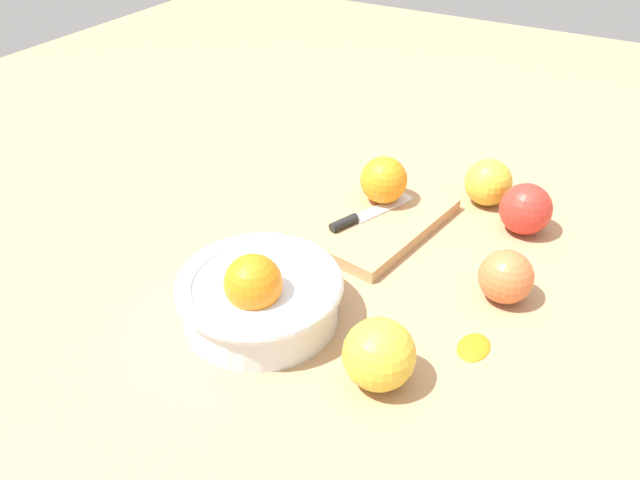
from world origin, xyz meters
name	(u,v)px	position (x,y,z in m)	size (l,w,h in m)	color
ground_plane	(400,265)	(0.00, 0.00, 0.00)	(2.40, 2.40, 0.00)	tan
bowl	(259,294)	(-0.18, 0.10, 0.04)	(0.20, 0.20, 0.10)	silver
cutting_board	(376,221)	(0.07, 0.07, 0.01)	(0.24, 0.15, 0.02)	tan
orange_on_board	(384,180)	(0.11, 0.08, 0.05)	(0.07, 0.07, 0.07)	orange
knife	(361,216)	(0.05, 0.09, 0.02)	(0.15, 0.07, 0.01)	silver
apple_front_center	(506,277)	(0.00, -0.14, 0.03)	(0.07, 0.07, 0.07)	#CC6638
apple_front_right	(488,182)	(0.22, -0.05, 0.04)	(0.07, 0.07, 0.07)	gold
apple_front_right_2	(526,209)	(0.17, -0.12, 0.04)	(0.07, 0.07, 0.07)	red
apple_front_left	(379,354)	(-0.20, -0.06, 0.04)	(0.08, 0.08, 0.08)	gold
citrus_peel	(474,345)	(-0.10, -0.14, 0.00)	(0.05, 0.04, 0.01)	orange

